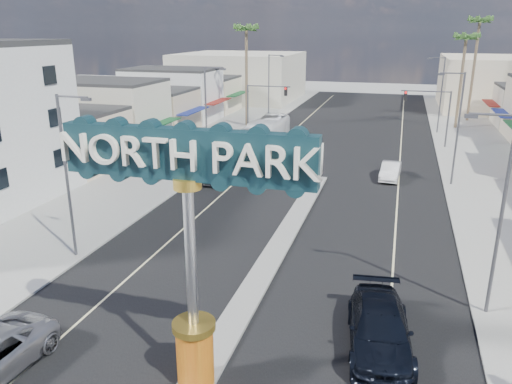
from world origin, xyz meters
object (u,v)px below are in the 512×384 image
Objects in this scene: palm_right_far at (479,26)px; suv_right at (379,329)px; streetlight_l_far at (270,86)px; car_parked_left at (220,170)px; streetlight_r_far at (440,91)px; traffic_signal_right at (431,107)px; palm_right_mid at (466,42)px; car_parked_right at (390,171)px; streetlight_l_mid at (208,112)px; gateway_sign at (189,233)px; streetlight_l_near at (68,169)px; city_bus at (265,136)px; traffic_signal_left at (263,100)px; palm_left_far at (246,34)px; streetlight_r_near at (498,207)px; streetlight_r_mid at (456,123)px.

palm_right_far reaches higher than suv_right.
car_parked_left is at bearing -84.50° from streetlight_l_far.
streetlight_r_far is 46.27m from suv_right.
traffic_signal_right is 14.10m from palm_right_mid.
streetlight_r_far is 2.11× the size of car_parked_right.
streetlight_l_mid is 1.51× the size of suv_right.
streetlight_l_far is (-10.43, 50.02, -0.86)m from gateway_sign.
streetlight_l_near is 51.92m from palm_right_mid.
traffic_signal_right is 0.67× the size of streetlight_l_near.
car_parked_right is 0.36× the size of city_bus.
palm_right_mid reaches higher than traffic_signal_left.
gateway_sign is at bearing -74.85° from palm_left_far.
suv_right is (16.54, -23.87, -4.20)m from streetlight_l_mid.
palm_right_mid is 0.86× the size of palm_right_far.
palm_right_far is 44.04m from car_parked_left.
city_bus is at bearing -136.52° from palm_right_mid.
streetlight_l_far is at bearing 157.80° from traffic_signal_right.
streetlight_l_far is at bearing 90.00° from streetlight_l_near.
car_parked_right is at bearing 1.93° from streetlight_l_mid.
traffic_signal_right is 0.67× the size of streetlight_r_far.
city_bus is (-16.18, -6.96, -2.63)m from traffic_signal_right.
streetlight_l_mid is 1.72× the size of car_parked_left.
palm_right_mid is (26.00, 6.00, -0.90)m from palm_left_far.
car_parked_left is (-17.14, -17.78, -3.38)m from traffic_signal_right.
streetlight_r_near is 7.17m from suv_right.
streetlight_r_near reaches higher than car_parked_left.
car_parked_right is (-4.67, 20.54, -4.37)m from streetlight_r_near.
streetlight_r_far is 13.21m from palm_right_far.
streetlight_r_far is at bearing 81.14° from traffic_signal_right.
streetlight_l_near is at bearing -124.66° from car_parked_right.
streetlight_l_mid is 0.76× the size of city_bus.
streetlight_r_far is at bearing 77.66° from suv_right.
traffic_signal_right is 0.50× the size of palm_right_mid.
streetlight_l_mid is at bearing 110.42° from gateway_sign.
palm_right_mid is 2.84× the size of car_parked_right.
streetlight_r_near is (20.87, 0.00, 0.00)m from streetlight_l_near.
gateway_sign reaches higher than streetlight_r_near.
streetlight_l_near is 28.90m from streetlight_r_mid.
city_bus is at bearing -77.08° from streetlight_l_far.
car_parked_right is at bearing -27.83° from city_bus.
streetlight_r_mid is (20.87, 20.00, 0.00)m from streetlight_l_near.
traffic_signal_right is 0.46× the size of palm_left_far.
streetlight_r_near is 0.64× the size of palm_right_far.
palm_left_far is at bearing -175.12° from streetlight_r_far.
streetlight_l_far is (0.00, 42.00, 0.00)m from streetlight_l_near.
palm_right_far reaches higher than streetlight_l_far.
palm_right_far reaches higher than streetlight_r_near.
traffic_signal_right reaches higher than car_parked_right.
streetlight_r_far is 0.76× the size of city_bus.
traffic_signal_left is 0.50× the size of palm_right_mid.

